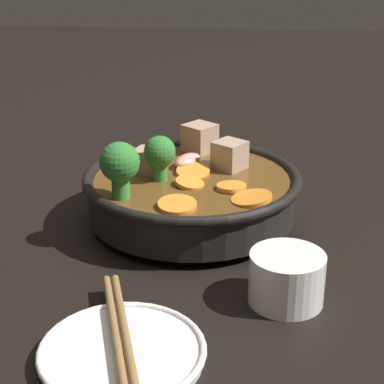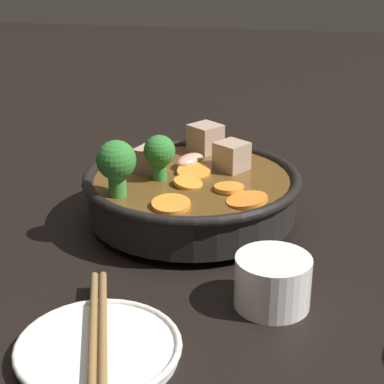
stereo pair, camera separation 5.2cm
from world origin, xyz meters
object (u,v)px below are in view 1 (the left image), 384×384
object	(u,v)px
tea_cup	(287,278)
chopsticks_pair	(122,343)
stirfry_bowl	(191,190)
side_saucer	(122,353)

from	to	relation	value
tea_cup	chopsticks_pair	world-z (taller)	tea_cup
stirfry_bowl	tea_cup	xyz separation A→B (m)	(-0.11, 0.16, -0.02)
stirfry_bowl	chopsticks_pair	size ratio (longest dim) A/B	1.26
stirfry_bowl	chopsticks_pair	distance (m)	0.27
side_saucer	stirfry_bowl	bearing A→B (deg)	-95.68
tea_cup	stirfry_bowl	bearing A→B (deg)	-56.96
stirfry_bowl	side_saucer	distance (m)	0.27
side_saucer	tea_cup	bearing A→B (deg)	-142.30
chopsticks_pair	stirfry_bowl	bearing A→B (deg)	-95.68
side_saucer	chopsticks_pair	bearing A→B (deg)	84.64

